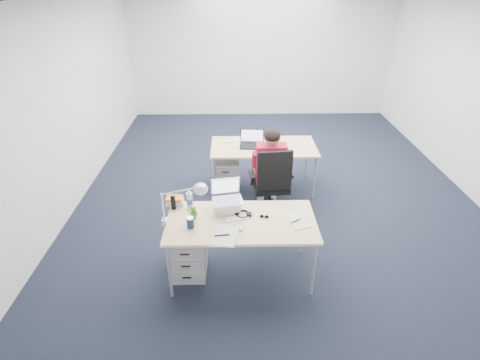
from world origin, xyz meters
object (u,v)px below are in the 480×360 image
Objects in this scene: desk_near at (241,224)px; dark_laptop at (252,138)px; drawer_pedestal_far at (226,174)px; book_stack at (175,201)px; desk_far at (263,149)px; silver_laptop at (227,197)px; headphones at (243,213)px; water_bottle at (190,199)px; desk_lamp at (177,204)px; sunglasses at (264,217)px; far_cup at (283,143)px; can_koozie at (190,222)px; office_chair at (270,197)px; wireless_keyboard at (237,218)px; computer_mouse at (241,228)px; cordless_phone at (173,203)px; drawer_pedestal_near at (188,251)px; bear_figurine at (194,212)px; seated_person at (270,169)px.

dark_laptop reaches higher than desk_near.
book_stack is (-0.55, -1.56, 0.50)m from drawer_pedestal_far.
silver_laptop is at bearing -106.75° from desk_far.
drawer_pedestal_far is 1.87m from headphones.
water_bottle is 0.62× the size of dark_laptop.
sunglasses is at bearing 2.02° from desk_lamp.
drawer_pedestal_far is 1.01m from far_cup.
sunglasses is (-0.13, -1.91, 0.06)m from desk_far.
desk_near is 0.55m from can_koozie.
water_bottle is at bearing -144.40° from office_chair.
desk_near is 0.08m from wireless_keyboard.
drawer_pedestal_far is 1.73m from book_stack.
cordless_phone reaches higher than computer_mouse.
desk_far is at bearing 87.12° from office_chair.
bear_figurine reaches higher than drawer_pedestal_near.
far_cup reaches higher than wireless_keyboard.
far_cup is (0.29, -0.03, 0.10)m from desk_far.
can_koozie is at bearing -133.36° from office_chair.
seated_person is 5.16× the size of wireless_keyboard.
dark_laptop reaches higher than drawer_pedestal_near.
desk_far is 2.26m from can_koozie.
water_bottle is 2.26× the size of sunglasses.
cordless_phone is (-1.18, -0.91, 0.50)m from office_chair.
sunglasses is (0.25, 0.06, 0.06)m from desk_near.
desk_lamp is (0.10, -0.28, 0.17)m from cordless_phone.
drawer_pedestal_near is 0.60m from water_bottle.
desk_lamp is at bearing -105.42° from water_bottle.
drawer_pedestal_far is at bearing 77.74° from drawer_pedestal_near.
drawer_pedestal_far is at bearing 70.49° from book_stack.
can_koozie reaches higher than book_stack.
desk_far is at bearing 91.57° from headphones.
seated_person is 1.77m from desk_lamp.
wireless_keyboard is at bearing -93.70° from dark_laptop.
desk_near is 0.80m from cordless_phone.
silver_laptop is at bearing 105.03° from wireless_keyboard.
wireless_keyboard is at bearing -9.25° from cordless_phone.
seated_person reaches higher than sunglasses.
cordless_phone is (-0.18, -0.02, -0.03)m from water_bottle.
office_chair is 0.99m from drawer_pedestal_far.
book_stack is at bearing -109.51° from drawer_pedestal_far.
can_koozie is (-0.53, -0.10, 0.11)m from desk_near.
far_cup reaches higher than computer_mouse.
desk_near is 1.39m from seated_person.
office_chair is 2.01× the size of drawer_pedestal_near.
far_cup is at bearing 51.13° from wireless_keyboard.
dark_laptop reaches higher than cordless_phone.
book_stack is at bearing 117.25° from drawer_pedestal_near.
can_koozie is 2.18m from dark_laptop.
drawer_pedestal_near is 1.52× the size of dark_laptop.
drawer_pedestal_near is at bearing -98.49° from water_bottle.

